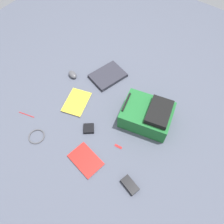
# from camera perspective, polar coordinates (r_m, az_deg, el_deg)

# --- Properties ---
(ground_plane) EXTENTS (3.86, 3.86, 0.00)m
(ground_plane) POSITION_cam_1_polar(r_m,az_deg,el_deg) (1.87, 0.01, 0.49)
(ground_plane) COLOR #4C5160
(backpack) EXTENTS (0.39, 0.45, 0.20)m
(backpack) POSITION_cam_1_polar(r_m,az_deg,el_deg) (1.76, 9.29, -0.69)
(backpack) COLOR #1E662D
(backpack) RESTS_ON ground_plane
(laptop) EXTENTS (0.36, 0.30, 0.03)m
(laptop) POSITION_cam_1_polar(r_m,az_deg,el_deg) (2.08, -1.11, 9.49)
(laptop) COLOR #24242C
(laptop) RESTS_ON ground_plane
(book_comic) EXTENTS (0.20, 0.27, 0.01)m
(book_comic) POSITION_cam_1_polar(r_m,az_deg,el_deg) (1.68, -6.89, -12.35)
(book_comic) COLOR silver
(book_comic) RESTS_ON ground_plane
(book_red) EXTENTS (0.30, 0.25, 0.02)m
(book_red) POSITION_cam_1_polar(r_m,az_deg,el_deg) (1.93, -9.24, 2.55)
(book_red) COLOR silver
(book_red) RESTS_ON ground_plane
(computer_mouse) EXTENTS (0.09, 0.12, 0.04)m
(computer_mouse) POSITION_cam_1_polar(r_m,az_deg,el_deg) (2.11, -10.28, 9.63)
(computer_mouse) COLOR #4C4C51
(computer_mouse) RESTS_ON ground_plane
(cable_coil) EXTENTS (0.13, 0.13, 0.01)m
(cable_coil) POSITION_cam_1_polar(r_m,az_deg,el_deg) (1.84, -19.14, -6.06)
(cable_coil) COLOR #4C4C51
(cable_coil) RESTS_ON ground_plane
(power_brick) EXTENTS (0.10, 0.14, 0.03)m
(power_brick) POSITION_cam_1_polar(r_m,az_deg,el_deg) (1.61, 4.68, -18.51)
(power_brick) COLOR black
(power_brick) RESTS_ON ground_plane
(pen_black) EXTENTS (0.05, 0.14, 0.01)m
(pen_black) POSITION_cam_1_polar(r_m,az_deg,el_deg) (1.98, -21.48, -0.61)
(pen_black) COLOR red
(pen_black) RESTS_ON ground_plane
(earbud_pouch) EXTENTS (0.12, 0.12, 0.03)m
(earbud_pouch) POSITION_cam_1_polar(r_m,az_deg,el_deg) (1.77, -6.11, -4.32)
(earbud_pouch) COLOR black
(earbud_pouch) RESTS_ON ground_plane
(usb_stick) EXTENTS (0.03, 0.06, 0.01)m
(usb_stick) POSITION_cam_1_polar(r_m,az_deg,el_deg) (1.71, 1.67, -9.00)
(usb_stick) COLOR #B21919
(usb_stick) RESTS_ON ground_plane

